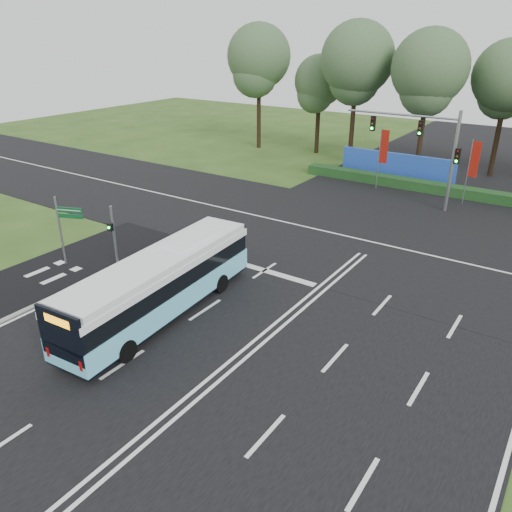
% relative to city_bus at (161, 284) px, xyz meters
% --- Properties ---
extents(ground, '(120.00, 120.00, 0.00)m').
position_rel_city_bus_xyz_m(ground, '(4.63, 1.35, -1.58)').
color(ground, '#2C4A18').
rests_on(ground, ground).
extents(road_main, '(20.00, 120.00, 0.04)m').
position_rel_city_bus_xyz_m(road_main, '(4.63, 1.35, -1.56)').
color(road_main, black).
rests_on(road_main, ground).
extents(road_cross, '(120.00, 14.00, 0.05)m').
position_rel_city_bus_xyz_m(road_cross, '(4.63, 13.35, -1.55)').
color(road_cross, black).
rests_on(road_cross, ground).
extents(bike_path, '(5.00, 18.00, 0.06)m').
position_rel_city_bus_xyz_m(bike_path, '(-7.87, -1.65, -1.55)').
color(bike_path, black).
rests_on(bike_path, ground).
extents(kerb_strip, '(0.25, 18.00, 0.12)m').
position_rel_city_bus_xyz_m(kerb_strip, '(-5.47, -1.65, -1.52)').
color(kerb_strip, gray).
rests_on(kerb_strip, ground).
extents(city_bus, '(3.03, 11.05, 3.13)m').
position_rel_city_bus_xyz_m(city_bus, '(0.00, 0.00, 0.00)').
color(city_bus, '#65CCEA').
rests_on(city_bus, ground).
extents(pedestrian_signal, '(0.28, 0.42, 3.51)m').
position_rel_city_bus_xyz_m(pedestrian_signal, '(-5.58, 2.23, 0.34)').
color(pedestrian_signal, gray).
rests_on(pedestrian_signal, ground).
extents(street_sign, '(1.43, 0.64, 3.90)m').
position_rel_city_bus_xyz_m(street_sign, '(-7.91, 1.03, 0.89)').
color(street_sign, gray).
rests_on(street_sign, ground).
extents(banner_flag_left, '(0.72, 0.14, 4.88)m').
position_rel_city_bus_xyz_m(banner_flag_left, '(0.66, 24.38, 1.59)').
color(banner_flag_left, gray).
rests_on(banner_flag_left, ground).
extents(banner_flag_mid, '(0.70, 0.20, 4.81)m').
position_rel_city_bus_xyz_m(banner_flag_mid, '(7.52, 24.10, 1.55)').
color(banner_flag_mid, gray).
rests_on(banner_flag_mid, ground).
extents(traffic_light_gantry, '(8.41, 0.28, 7.00)m').
position_rel_city_bus_xyz_m(traffic_light_gantry, '(4.84, 21.85, 3.09)').
color(traffic_light_gantry, gray).
rests_on(traffic_light_gantry, ground).
extents(hedge, '(22.00, 1.20, 0.80)m').
position_rel_city_bus_xyz_m(hedge, '(4.63, 25.85, -1.18)').
color(hedge, '#153A18').
rests_on(hedge, ground).
extents(blue_hoarding, '(10.00, 0.30, 2.20)m').
position_rel_city_bus_xyz_m(blue_hoarding, '(0.63, 28.35, -0.48)').
color(blue_hoarding, blue).
rests_on(blue_hoarding, ground).
extents(eucalyptus_row, '(48.72, 9.52, 12.87)m').
position_rel_city_bus_xyz_m(eucalyptus_row, '(4.27, 31.90, 7.25)').
color(eucalyptus_row, black).
rests_on(eucalyptus_row, ground).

